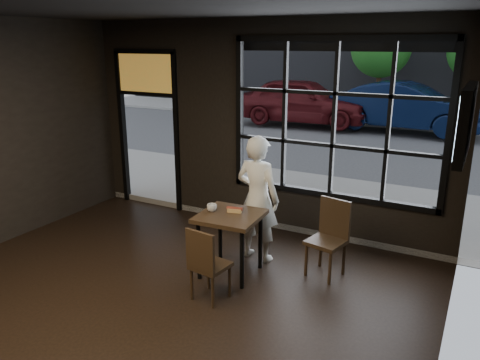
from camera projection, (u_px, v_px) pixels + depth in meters
The scene contains 15 objects.
floor at pixel (100, 342), 4.65m from camera, with size 6.00×7.00×0.02m, color black.
wall_right at pixel (446, 257), 2.83m from camera, with size 0.04×7.00×3.20m, color black.
window_frame at pixel (334, 120), 6.55m from camera, with size 3.06×0.12×2.28m, color black.
stained_transom at pixel (146, 73), 7.89m from camera, with size 1.20×0.06×0.70m, color orange.
street_asphalt at pixel (426, 98), 24.94m from camera, with size 60.00×41.00×0.04m, color #545456.
cafe_table at pixel (230, 244), 5.90m from camera, with size 0.75×0.75×0.81m, color #2F2114.
chair_near at pixel (210, 263), 5.30m from camera, with size 0.38×0.38×0.89m, color #2F2114.
chair_window at pixel (326, 240), 5.83m from camera, with size 0.42×0.42×0.97m, color #2F2114.
man at pixel (258, 199), 6.20m from camera, with size 0.62×0.41×1.71m, color white.
hotdog at pixel (235, 210), 5.84m from camera, with size 0.20×0.08×0.06m, color tan, non-canonical shape.
cup at pixel (212, 208), 5.86m from camera, with size 0.12×0.12×0.10m, color silver.
tv at pixel (466, 122), 4.37m from camera, with size 0.13×1.16×0.68m, color black.
navy_car at pixel (406, 107), 14.85m from camera, with size 1.62×4.65×1.53m, color black.
maroon_car at pixel (302, 101), 16.12m from camera, with size 1.87×4.64×1.58m, color #4C1013.
tree_left at pixel (381, 48), 17.18m from camera, with size 2.19×2.19×3.74m.
Camera 1 is at (3.11, -2.87, 2.86)m, focal length 35.00 mm.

